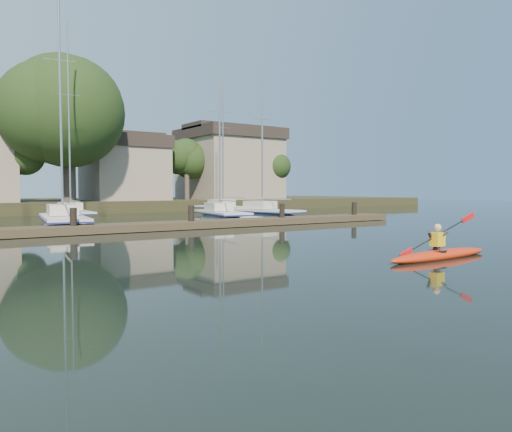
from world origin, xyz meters
TOP-DOWN VIEW (x-y plane):
  - ground at (0.00, 0.00)m, footprint 160.00×160.00m
  - kayak at (3.73, -0.51)m, footprint 4.53×0.89m
  - dock at (0.00, 14.00)m, footprint 34.00×2.00m
  - sailboat_2 at (-2.44, 18.27)m, footprint 3.46×9.45m
  - sailboat_3 at (7.80, 19.09)m, footprint 3.43×7.99m
  - sailboat_4 at (11.38, 19.18)m, footprint 3.55×7.47m
  - sailboat_6 at (0.12, 26.77)m, footprint 2.69×9.46m
  - sailboat_7 at (13.03, 27.38)m, footprint 2.95×8.10m
  - shore at (1.61, 40.29)m, footprint 90.00×25.25m

SIDE VIEW (x-z plane):
  - sailboat_4 at x=11.38m, z-range -6.31..5.91m
  - sailboat_2 at x=-2.44m, z-range -7.84..7.46m
  - sailboat_7 at x=13.03m, z-range -6.58..6.20m
  - sailboat_3 at x=7.80m, z-range -6.43..6.06m
  - sailboat_6 at x=0.12m, z-range -7.59..7.25m
  - ground at x=0.00m, z-range 0.00..0.00m
  - kayak at x=3.73m, z-range -0.55..0.90m
  - dock at x=0.00m, z-range -0.70..1.10m
  - shore at x=1.61m, z-range -3.15..9.60m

